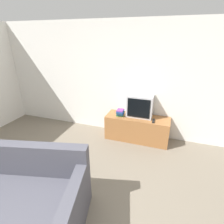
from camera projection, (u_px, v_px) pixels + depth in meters
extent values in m
cube|color=white|center=(118.00, 80.00, 4.09)|extent=(9.00, 0.06, 2.60)
cube|color=#9E6638|center=(137.00, 128.00, 4.06)|extent=(1.43, 0.50, 0.57)
cube|color=silver|center=(140.00, 106.00, 3.91)|extent=(0.57, 0.34, 0.50)
cube|color=black|center=(139.00, 108.00, 3.76)|extent=(0.49, 0.01, 0.42)
cube|color=#474751|center=(1.00, 207.00, 2.23)|extent=(2.31, 1.42, 0.47)
cube|color=#474751|center=(11.00, 158.00, 2.40)|extent=(2.13, 0.66, 0.47)
cube|color=#474751|center=(77.00, 206.00, 2.10)|extent=(0.36, 0.95, 0.73)
cube|color=#2D753D|center=(120.00, 115.00, 4.02)|extent=(0.17, 0.16, 0.03)
cube|color=#23478E|center=(120.00, 114.00, 4.01)|extent=(0.11, 0.17, 0.02)
cube|color=#23478E|center=(121.00, 113.00, 4.00)|extent=(0.15, 0.20, 0.02)
cube|color=#2D753D|center=(120.00, 112.00, 3.99)|extent=(0.15, 0.22, 0.02)
cube|color=#23478E|center=(120.00, 111.00, 3.97)|extent=(0.17, 0.23, 0.03)
cube|color=#7A3884|center=(120.00, 110.00, 3.97)|extent=(0.15, 0.19, 0.02)
cube|color=black|center=(153.00, 121.00, 3.74)|extent=(0.06, 0.19, 0.02)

